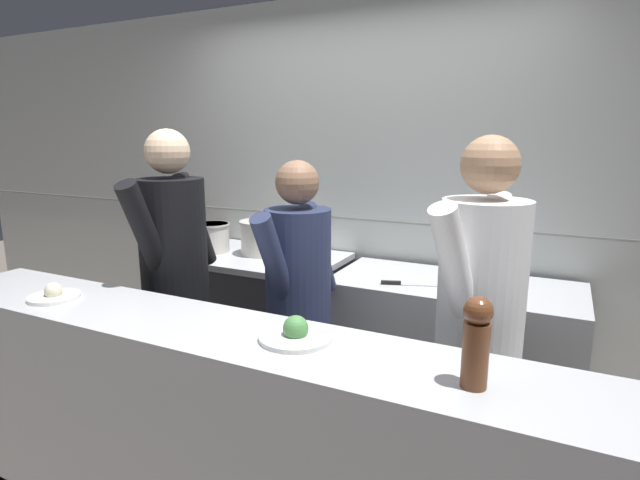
# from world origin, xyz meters

# --- Properties ---
(wall_back_tiled) EXTENTS (8.00, 0.06, 2.60)m
(wall_back_tiled) POSITION_xyz_m (0.00, 1.49, 1.30)
(wall_back_tiled) COLOR silver
(wall_back_tiled) RESTS_ON ground_plane
(oven_range) EXTENTS (1.05, 0.71, 0.92)m
(oven_range) POSITION_xyz_m (-0.55, 1.09, 0.46)
(oven_range) COLOR #38383D
(oven_range) RESTS_ON ground_plane
(prep_counter) EXTENTS (1.37, 0.65, 0.90)m
(prep_counter) POSITION_xyz_m (0.72, 1.09, 0.45)
(prep_counter) COLOR #B7BABF
(prep_counter) RESTS_ON ground_plane
(pass_counter) EXTENTS (3.25, 0.45, 0.99)m
(pass_counter) POSITION_xyz_m (0.18, -0.22, 0.49)
(pass_counter) COLOR #B7BABF
(pass_counter) RESTS_ON ground_plane
(stock_pot) EXTENTS (0.24, 0.24, 0.20)m
(stock_pot) POSITION_xyz_m (-0.93, 1.04, 1.02)
(stock_pot) COLOR beige
(stock_pot) RESTS_ON oven_range
(sauce_pot) EXTENTS (0.31, 0.31, 0.23)m
(sauce_pot) POSITION_xyz_m (-0.58, 1.14, 1.04)
(sauce_pot) COLOR beige
(sauce_pot) RESTS_ON oven_range
(braising_pot) EXTENTS (0.27, 0.27, 0.22)m
(braising_pot) POSITION_xyz_m (-0.22, 1.06, 1.03)
(braising_pot) COLOR #B7BABF
(braising_pot) RESTS_ON oven_range
(mixing_bowl_steel) EXTENTS (0.23, 0.23, 0.09)m
(mixing_bowl_steel) POSITION_xyz_m (0.95, 1.08, 0.94)
(mixing_bowl_steel) COLOR #B7BABF
(mixing_bowl_steel) RESTS_ON prep_counter
(chefs_knife) EXTENTS (0.36, 0.15, 0.02)m
(chefs_knife) POSITION_xyz_m (0.50, 0.93, 0.90)
(chefs_knife) COLOR #B7BABF
(chefs_knife) RESTS_ON prep_counter
(plated_dish_main) EXTENTS (0.22, 0.22, 0.08)m
(plated_dish_main) POSITION_xyz_m (-0.80, -0.26, 1.01)
(plated_dish_main) COLOR white
(plated_dish_main) RESTS_ON pass_counter
(plated_dish_appetiser) EXTENTS (0.27, 0.27, 0.09)m
(plated_dish_appetiser) POSITION_xyz_m (0.40, -0.18, 1.01)
(plated_dish_appetiser) COLOR white
(plated_dish_appetiser) RESTS_ON pass_counter
(pepper_mill) EXTENTS (0.09, 0.09, 0.28)m
(pepper_mill) POSITION_xyz_m (1.04, -0.25, 1.14)
(pepper_mill) COLOR brown
(pepper_mill) RESTS_ON pass_counter
(chef_head_cook) EXTENTS (0.39, 0.77, 1.75)m
(chef_head_cook) POSITION_xyz_m (-0.62, 0.33, 0.97)
(chef_head_cook) COLOR black
(chef_head_cook) RESTS_ON ground_plane
(chef_sous) EXTENTS (0.35, 0.70, 1.60)m
(chef_sous) POSITION_xyz_m (0.09, 0.42, 0.89)
(chef_sous) COLOR black
(chef_sous) RESTS_ON ground_plane
(chef_line) EXTENTS (0.45, 0.74, 1.72)m
(chef_line) POSITION_xyz_m (0.96, 0.36, 0.96)
(chef_line) COLOR black
(chef_line) RESTS_ON ground_plane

